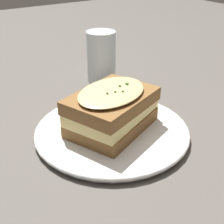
{
  "coord_description": "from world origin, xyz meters",
  "views": [
    {
      "loc": [
        -0.4,
        0.27,
        0.29
      ],
      "look_at": [
        -0.02,
        0.01,
        0.04
      ],
      "focal_mm": 50.0,
      "sensor_mm": 36.0,
      "label": 1
    }
  ],
  "objects": [
    {
      "name": "sandwich",
      "position": [
        -0.02,
        0.02,
        0.05
      ],
      "size": [
        0.15,
        0.17,
        0.08
      ],
      "rotation": [
        0.0,
        0.0,
        5.11
      ],
      "color": "brown",
      "rests_on": "dinner_plate"
    },
    {
      "name": "dinner_plate",
      "position": [
        -0.02,
        0.01,
        0.01
      ],
      "size": [
        0.26,
        0.26,
        0.01
      ],
      "color": "white",
      "rests_on": "ground_plane"
    },
    {
      "name": "water_glass",
      "position": [
        0.19,
        -0.1,
        0.06
      ],
      "size": [
        0.07,
        0.07,
        0.12
      ],
      "primitive_type": "cylinder",
      "color": "silver",
      "rests_on": "ground_plane"
    },
    {
      "name": "ground_plane",
      "position": [
        0.0,
        0.0,
        0.0
      ],
      "size": [
        2.4,
        2.4,
        0.0
      ],
      "primitive_type": "plane",
      "color": "#514C47"
    }
  ]
}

